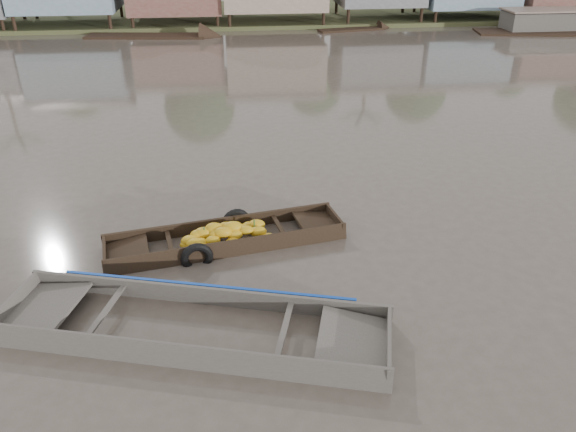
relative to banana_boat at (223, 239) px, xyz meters
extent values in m
plane|color=#4E443C|center=(1.09, -1.35, -0.13)|extent=(120.00, 120.00, 0.00)
cube|color=#384723|center=(1.09, 31.65, -0.13)|extent=(120.00, 12.00, 0.50)
cube|color=black|center=(0.06, 0.03, -0.21)|extent=(5.23, 1.93, 0.08)
cube|color=black|center=(-0.04, 0.58, -0.01)|extent=(5.18, 1.12, 0.49)
cube|color=black|center=(0.17, -0.52, -0.01)|extent=(5.18, 1.12, 0.49)
cube|color=black|center=(2.59, 0.51, -0.01)|extent=(0.27, 1.13, 0.46)
cube|color=black|center=(2.15, 0.43, 0.05)|extent=(1.06, 1.13, 0.18)
cube|color=black|center=(-2.46, -0.45, -0.01)|extent=(0.27, 1.13, 0.46)
cube|color=black|center=(-2.02, -0.37, 0.05)|extent=(1.06, 1.13, 0.18)
cube|color=black|center=(-1.14, -0.20, 0.09)|extent=(0.30, 1.09, 0.05)
cube|color=black|center=(1.27, 0.26, 0.09)|extent=(0.30, 1.09, 0.05)
ellipsoid|color=gold|center=(-0.58, -0.27, 0.08)|extent=(0.47, 0.36, 0.26)
ellipsoid|color=gold|center=(0.21, 0.03, 0.26)|extent=(0.48, 0.37, 0.26)
ellipsoid|color=gold|center=(0.08, 0.12, 0.25)|extent=(0.36, 0.28, 0.20)
ellipsoid|color=gold|center=(0.99, -0.12, 0.02)|extent=(0.39, 0.30, 0.22)
ellipsoid|color=gold|center=(-0.77, -0.18, 0.00)|extent=(0.36, 0.28, 0.20)
ellipsoid|color=gold|center=(-0.70, -0.15, 0.08)|extent=(0.47, 0.37, 0.26)
ellipsoid|color=gold|center=(-0.12, 0.23, 0.12)|extent=(0.38, 0.30, 0.21)
ellipsoid|color=gold|center=(0.21, -0.26, 0.05)|extent=(0.38, 0.29, 0.21)
ellipsoid|color=gold|center=(0.27, 0.42, 0.07)|extent=(0.39, 0.30, 0.21)
ellipsoid|color=gold|center=(-0.68, -0.42, -0.02)|extent=(0.37, 0.29, 0.21)
ellipsoid|color=gold|center=(-0.49, -0.35, 0.02)|extent=(0.45, 0.35, 0.25)
ellipsoid|color=gold|center=(-0.54, -0.36, 0.04)|extent=(0.46, 0.36, 0.25)
ellipsoid|color=gold|center=(-0.49, -0.27, 0.08)|extent=(0.41, 0.32, 0.23)
ellipsoid|color=gold|center=(0.26, -0.10, 0.14)|extent=(0.41, 0.32, 0.22)
ellipsoid|color=gold|center=(0.60, 0.39, 0.06)|extent=(0.41, 0.32, 0.22)
ellipsoid|color=gold|center=(-0.53, -0.02, 0.16)|extent=(0.40, 0.31, 0.22)
ellipsoid|color=gold|center=(-0.12, 0.18, 0.15)|extent=(0.42, 0.32, 0.23)
ellipsoid|color=gold|center=(0.77, 0.03, 0.11)|extent=(0.43, 0.34, 0.24)
ellipsoid|color=gold|center=(0.51, -0.04, 0.21)|extent=(0.37, 0.29, 0.20)
ellipsoid|color=gold|center=(-0.12, -0.08, 0.18)|extent=(0.44, 0.34, 0.24)
ellipsoid|color=gold|center=(0.40, 0.04, 0.19)|extent=(0.43, 0.33, 0.24)
ellipsoid|color=gold|center=(0.76, 0.36, 0.10)|extent=(0.46, 0.36, 0.25)
ellipsoid|color=gold|center=(0.00, -0.13, 0.23)|extent=(0.44, 0.35, 0.25)
ellipsoid|color=gold|center=(-0.17, 0.11, 0.16)|extent=(0.41, 0.32, 0.23)
ellipsoid|color=gold|center=(-0.21, -0.27, 0.14)|extent=(0.36, 0.28, 0.20)
ellipsoid|color=gold|center=(-0.18, 0.03, 0.26)|extent=(0.44, 0.35, 0.24)
ellipsoid|color=gold|center=(-0.41, -0.01, 0.18)|extent=(0.47, 0.36, 0.26)
ellipsoid|color=gold|center=(-0.01, 0.13, 0.18)|extent=(0.44, 0.35, 0.25)
cylinder|color=#3F6626|center=(-0.39, -0.06, 0.26)|extent=(0.04, 0.04, 0.17)
cylinder|color=#3F6626|center=(0.25, 0.06, 0.26)|extent=(0.04, 0.04, 0.17)
cylinder|color=#3F6626|center=(0.70, 0.15, 0.26)|extent=(0.04, 0.04, 0.17)
torus|color=black|center=(0.31, 0.72, 0.01)|extent=(0.69, 0.29, 0.67)
torus|color=black|center=(-0.55, -0.73, 0.01)|extent=(0.71, 0.29, 0.69)
cube|color=#47413C|center=(-0.55, -2.96, -0.21)|extent=(6.84, 3.19, 0.08)
cube|color=#47413C|center=(-0.33, -2.17, 0.02)|extent=(6.63, 1.99, 0.55)
cube|color=#47413C|center=(-0.77, -3.75, 0.02)|extent=(6.63, 1.99, 0.55)
cube|color=#47413C|center=(2.68, -3.86, 0.02)|extent=(0.51, 1.63, 0.52)
cube|color=#47413C|center=(2.12, -3.70, 0.09)|extent=(1.51, 1.70, 0.22)
cube|color=#47413C|center=(-3.77, -2.06, 0.02)|extent=(0.51, 1.63, 0.52)
cube|color=#47413C|center=(-3.21, -2.22, 0.09)|extent=(1.51, 1.70, 0.22)
cube|color=#47413C|center=(-2.09, -2.53, 0.13)|extent=(0.53, 1.57, 0.05)
cube|color=#47413C|center=(0.99, -3.39, 0.13)|extent=(0.53, 1.57, 0.05)
cube|color=#665E54|center=(-0.55, -2.96, -0.18)|extent=(5.26, 2.63, 0.02)
cube|color=#113FAA|center=(-0.31, -2.12, 0.23)|extent=(5.35, 1.56, 0.14)
torus|color=olive|center=(1.79, -3.89, -0.15)|extent=(0.38, 0.38, 0.05)
torus|color=olive|center=(1.79, -3.89, -0.12)|extent=(0.31, 0.31, 0.05)
cube|color=black|center=(-4.35, 24.31, -0.18)|extent=(7.17, 2.35, 0.35)
cube|color=black|center=(20.41, 22.73, -0.18)|extent=(9.74, 3.48, 0.35)
cube|color=black|center=(8.18, 25.04, -0.18)|extent=(4.28, 1.74, 0.35)
cube|color=black|center=(20.09, 23.65, 0.42)|extent=(5.00, 2.00, 1.20)
camera|label=1|loc=(0.25, -10.74, 6.31)|focal=35.00mm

